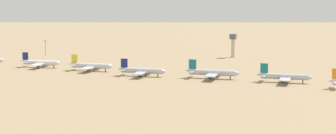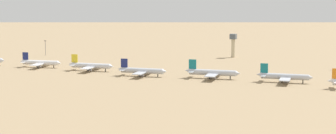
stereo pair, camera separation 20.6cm
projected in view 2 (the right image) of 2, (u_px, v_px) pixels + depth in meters
The scene contains 8 objects.
ground at pixel (135, 80), 363.65m from camera, with size 4000.00×4000.00×0.00m, color #9E8460.
parked_jet_navy_1 at pixel (40, 63), 420.79m from camera, with size 33.41×28.44×11.05m.
parked_jet_yellow_2 at pixel (91, 66), 402.57m from camera, with size 34.99×29.61×11.55m.
parked_jet_navy_3 at pixel (142, 71), 377.72m from camera, with size 34.84×29.50×11.50m.
parked_jet_teal_4 at pixel (212, 73), 367.77m from camera, with size 36.93×31.28×12.20m.
parked_jet_teal_5 at pixel (284, 77), 352.00m from camera, with size 35.25×29.81×11.64m.
control_tower at pixel (233, 43), 481.69m from camera, with size 5.20×5.20×20.13m.
light_pole_west at pixel (45, 47), 497.54m from camera, with size 1.80×0.50×13.08m.
Camera 2 is at (158.42, -323.02, 57.67)m, focal length 60.38 mm.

